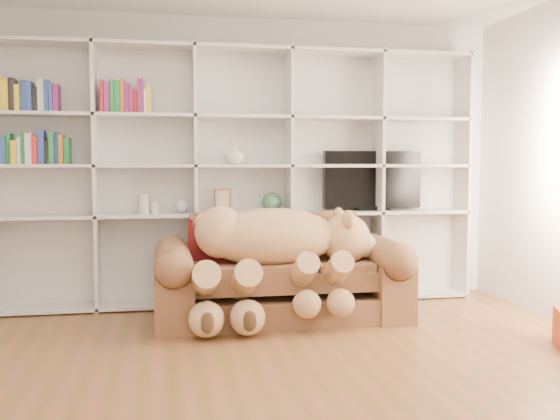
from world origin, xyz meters
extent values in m
plane|color=brown|center=(0.00, 0.00, 0.00)|extent=(5.00, 5.00, 0.00)
cube|color=silver|center=(0.00, 2.50, 1.35)|extent=(5.00, 0.02, 2.70)
cube|color=silver|center=(0.00, 2.46, 1.20)|extent=(4.40, 0.03, 2.40)
cube|color=silver|center=(-1.32, 2.30, 1.20)|extent=(0.03, 0.35, 2.40)
cube|color=silver|center=(-0.44, 2.30, 1.20)|extent=(0.03, 0.35, 2.40)
cube|color=silver|center=(0.44, 2.30, 1.20)|extent=(0.03, 0.35, 2.40)
cube|color=silver|center=(1.32, 2.30, 1.20)|extent=(0.03, 0.35, 2.40)
cube|color=silver|center=(2.20, 2.30, 1.20)|extent=(0.03, 0.35, 2.40)
cube|color=silver|center=(0.00, 2.30, 0.03)|extent=(4.40, 0.35, 0.03)
cube|color=silver|center=(0.00, 2.30, 0.85)|extent=(4.40, 0.35, 0.03)
cube|color=silver|center=(0.00, 2.30, 1.30)|extent=(4.40, 0.35, 0.03)
cube|color=silver|center=(0.00, 2.30, 1.75)|extent=(4.40, 0.35, 0.03)
cube|color=silver|center=(0.00, 2.30, 2.37)|extent=(4.40, 0.35, 0.03)
cube|color=brown|center=(0.24, 1.66, 0.11)|extent=(2.01, 0.81, 0.21)
cube|color=brown|center=(0.24, 1.64, 0.42)|extent=(1.49, 0.67, 0.29)
cube|color=brown|center=(0.24, 2.01, 0.62)|extent=(1.49, 0.19, 0.53)
cube|color=brown|center=(-0.66, 1.66, 0.26)|extent=(0.31, 0.91, 0.53)
cube|color=brown|center=(1.14, 1.66, 0.26)|extent=(0.31, 0.91, 0.53)
cylinder|color=brown|center=(-0.66, 1.66, 0.53)|extent=(0.31, 0.86, 0.31)
cylinder|color=brown|center=(1.14, 1.66, 0.53)|extent=(0.31, 0.86, 0.31)
ellipsoid|color=tan|center=(0.15, 1.61, 0.71)|extent=(1.12, 0.54, 0.48)
sphere|color=tan|center=(-0.28, 1.61, 0.76)|extent=(0.43, 0.43, 0.43)
sphere|color=tan|center=(0.79, 1.61, 0.68)|extent=(0.43, 0.43, 0.43)
sphere|color=beige|center=(0.95, 1.61, 0.62)|extent=(0.21, 0.21, 0.21)
sphere|color=#422A17|center=(1.03, 1.61, 0.61)|extent=(0.07, 0.07, 0.07)
ellipsoid|color=tan|center=(0.77, 1.46, 0.86)|extent=(0.10, 0.17, 0.17)
ellipsoid|color=tan|center=(0.77, 1.76, 0.86)|extent=(0.10, 0.17, 0.17)
sphere|color=tan|center=(-0.41, 1.61, 0.85)|extent=(0.14, 0.14, 0.14)
cylinder|color=tan|center=(0.34, 1.30, 0.45)|extent=(0.18, 0.51, 0.38)
cylinder|color=tan|center=(0.61, 1.30, 0.45)|extent=(0.18, 0.51, 0.38)
cylinder|color=tan|center=(-0.43, 1.30, 0.41)|extent=(0.21, 0.60, 0.44)
cylinder|color=tan|center=(-0.12, 1.30, 0.41)|extent=(0.21, 0.60, 0.44)
sphere|color=tan|center=(0.34, 1.13, 0.24)|extent=(0.22, 0.22, 0.22)
sphere|color=tan|center=(0.61, 1.13, 0.24)|extent=(0.22, 0.22, 0.22)
sphere|color=tan|center=(-0.43, 1.13, 0.16)|extent=(0.27, 0.27, 0.27)
sphere|color=tan|center=(-0.12, 1.13, 0.16)|extent=(0.27, 0.27, 0.27)
cube|color=#500E0D|center=(-0.33, 1.84, 0.64)|extent=(0.43, 0.32, 0.40)
cube|color=black|center=(1.28, 2.35, 1.16)|extent=(0.98, 0.08, 0.56)
cube|color=black|center=(1.28, 2.35, 0.89)|extent=(0.33, 0.18, 0.04)
cube|color=#53371C|center=(-0.19, 2.30, 0.98)|extent=(0.17, 0.09, 0.22)
sphere|color=#326240|center=(0.28, 2.30, 0.96)|extent=(0.19, 0.19, 0.19)
cylinder|color=beige|center=(-0.90, 2.30, 0.95)|extent=(0.09, 0.09, 0.18)
cylinder|color=beige|center=(-0.80, 2.30, 0.92)|extent=(0.07, 0.07, 0.11)
sphere|color=silver|center=(-0.56, 2.30, 0.93)|extent=(0.12, 0.12, 0.12)
imported|color=white|center=(-0.07, 2.30, 1.40)|extent=(0.18, 0.18, 0.18)
camera|label=1|loc=(-0.75, -3.46, 1.31)|focal=40.00mm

